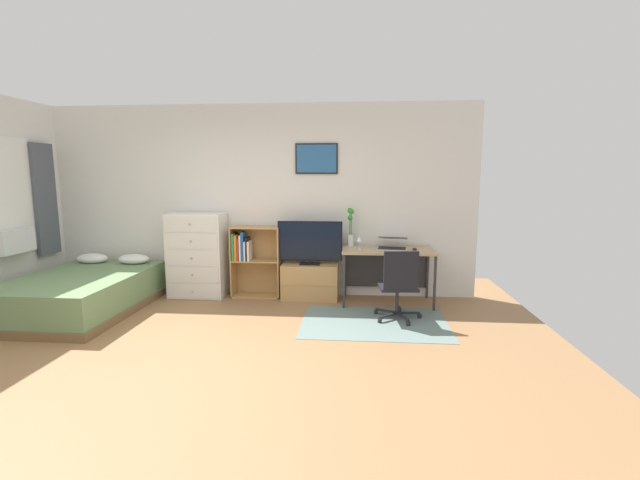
% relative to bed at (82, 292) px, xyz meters
% --- Properties ---
extents(ground_plane, '(7.20, 7.20, 0.00)m').
position_rel_bed_xyz_m(ground_plane, '(2.07, -1.35, -0.24)').
color(ground_plane, '#936B44').
extents(wall_back_with_posters, '(6.12, 0.09, 2.70)m').
position_rel_bed_xyz_m(wall_back_with_posters, '(2.08, 1.08, 1.11)').
color(wall_back_with_posters, silver).
rests_on(wall_back_with_posters, ground_plane).
extents(area_rug, '(1.70, 1.20, 0.01)m').
position_rel_bed_xyz_m(area_rug, '(3.69, -0.13, -0.24)').
color(area_rug, slate).
rests_on(area_rug, ground_plane).
extents(bed, '(1.41, 2.03, 0.60)m').
position_rel_bed_xyz_m(bed, '(0.00, 0.00, 0.00)').
color(bed, brown).
rests_on(bed, ground_plane).
extents(dresser, '(0.78, 0.46, 1.18)m').
position_rel_bed_xyz_m(dresser, '(1.22, 0.80, 0.35)').
color(dresser, white).
rests_on(dresser, ground_plane).
extents(bookshelf, '(0.69, 0.30, 1.00)m').
position_rel_bed_xyz_m(bookshelf, '(1.98, 0.87, 0.33)').
color(bookshelf, tan).
rests_on(bookshelf, ground_plane).
extents(tv_stand, '(0.78, 0.41, 0.49)m').
position_rel_bed_xyz_m(tv_stand, '(2.83, 0.82, 0.00)').
color(tv_stand, tan).
rests_on(tv_stand, ground_plane).
extents(television, '(0.89, 0.16, 0.60)m').
position_rel_bed_xyz_m(television, '(2.83, 0.79, 0.55)').
color(television, black).
rests_on(television, tv_stand).
extents(desk, '(1.21, 0.65, 0.74)m').
position_rel_bed_xyz_m(desk, '(3.89, 0.77, 0.37)').
color(desk, tan).
rests_on(desk, ground_plane).
extents(office_chair, '(0.57, 0.58, 0.86)m').
position_rel_bed_xyz_m(office_chair, '(3.97, -0.04, 0.22)').
color(office_chair, '#232326').
rests_on(office_chair, ground_plane).
extents(laptop, '(0.44, 0.47, 0.17)m').
position_rel_bed_xyz_m(laptop, '(3.95, 0.77, 0.56)').
color(laptop, '#B7B7BC').
rests_on(laptop, desk).
extents(computer_mouse, '(0.06, 0.10, 0.03)m').
position_rel_bed_xyz_m(computer_mouse, '(4.23, 0.64, 0.51)').
color(computer_mouse, '#262628').
rests_on(computer_mouse, desk).
extents(bamboo_vase, '(0.09, 0.11, 0.53)m').
position_rel_bed_xyz_m(bamboo_vase, '(3.38, 0.89, 0.75)').
color(bamboo_vase, silver).
rests_on(bamboo_vase, desk).
extents(wine_glass, '(0.07, 0.07, 0.18)m').
position_rel_bed_xyz_m(wine_glass, '(3.50, 0.66, 0.63)').
color(wine_glass, silver).
rests_on(wine_glass, desk).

